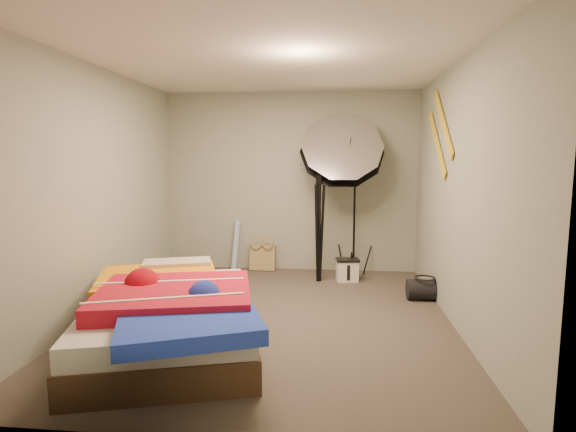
# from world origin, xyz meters

# --- Properties ---
(floor) EXTENTS (4.00, 4.00, 0.00)m
(floor) POSITION_xyz_m (0.00, 0.00, 0.00)
(floor) COLOR #4F463C
(floor) RESTS_ON ground
(ceiling) EXTENTS (4.00, 4.00, 0.00)m
(ceiling) POSITION_xyz_m (0.00, 0.00, 2.50)
(ceiling) COLOR silver
(ceiling) RESTS_ON wall_back
(wall_back) EXTENTS (3.50, 0.00, 3.50)m
(wall_back) POSITION_xyz_m (0.00, 2.00, 1.25)
(wall_back) COLOR gray
(wall_back) RESTS_ON floor
(wall_front) EXTENTS (3.50, 0.00, 3.50)m
(wall_front) POSITION_xyz_m (0.00, -2.00, 1.25)
(wall_front) COLOR gray
(wall_front) RESTS_ON floor
(wall_left) EXTENTS (0.00, 4.00, 4.00)m
(wall_left) POSITION_xyz_m (-1.75, 0.00, 1.25)
(wall_left) COLOR gray
(wall_left) RESTS_ON floor
(wall_right) EXTENTS (0.00, 4.00, 4.00)m
(wall_right) POSITION_xyz_m (1.75, 0.00, 1.25)
(wall_right) COLOR gray
(wall_right) RESTS_ON floor
(tote_bag) EXTENTS (0.37, 0.17, 0.37)m
(tote_bag) POSITION_xyz_m (-0.39, 1.90, 0.18)
(tote_bag) COLOR tan
(tote_bag) RESTS_ON floor
(wrapping_roll) EXTENTS (0.15, 0.22, 0.70)m
(wrapping_roll) POSITION_xyz_m (-0.78, 1.90, 0.35)
(wrapping_roll) COLOR #5386DD
(wrapping_roll) RESTS_ON floor
(camera_case) EXTENTS (0.29, 0.22, 0.27)m
(camera_case) POSITION_xyz_m (0.79, 1.44, 0.13)
(camera_case) COLOR silver
(camera_case) RESTS_ON floor
(duffel_bag) EXTENTS (0.39, 0.24, 0.23)m
(duffel_bag) POSITION_xyz_m (1.63, 0.73, 0.12)
(duffel_bag) COLOR black
(duffel_bag) RESTS_ON floor
(wall_stripe_upper) EXTENTS (0.02, 0.91, 0.78)m
(wall_stripe_upper) POSITION_xyz_m (1.73, 0.60, 1.95)
(wall_stripe_upper) COLOR gold
(wall_stripe_upper) RESTS_ON wall_right
(wall_stripe_lower) EXTENTS (0.02, 0.91, 0.78)m
(wall_stripe_lower) POSITION_xyz_m (1.73, 0.85, 1.75)
(wall_stripe_lower) COLOR gold
(wall_stripe_lower) RESTS_ON wall_right
(bed) EXTENTS (1.85, 2.25, 0.56)m
(bed) POSITION_xyz_m (-0.75, -0.78, 0.28)
(bed) COLOR #4C3422
(bed) RESTS_ON floor
(photo_umbrella) EXTENTS (1.33, 0.98, 2.30)m
(photo_umbrella) POSITION_xyz_m (0.70, 1.64, 1.65)
(photo_umbrella) COLOR black
(photo_umbrella) RESTS_ON floor
(camera_tripod) EXTENTS (0.09, 0.09, 1.39)m
(camera_tripod) POSITION_xyz_m (0.42, 1.39, 0.80)
(camera_tripod) COLOR black
(camera_tripod) RESTS_ON floor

